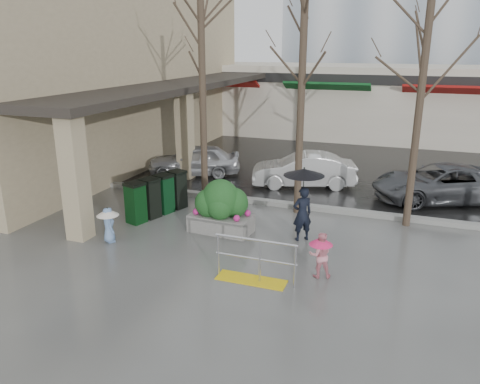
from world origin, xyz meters
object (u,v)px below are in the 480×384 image
Objects in this scene: tree_mideast at (425,54)px; woman at (303,197)px; child_blue at (108,221)px; car_b at (304,170)px; car_c at (441,183)px; tree_midwest at (303,40)px; tree_west at (202,45)px; child_pink at (320,252)px; handrail at (254,266)px; car_a at (194,160)px; planter at (221,207)px; news_boxes at (157,196)px.

tree_mideast is 3.18× the size of woman.
car_b is at bearing -78.19° from child_blue.
woman is 0.45× the size of car_c.
tree_midwest is 1.08× the size of tree_mideast.
tree_midwest is 6.88m from car_c.
tree_west is 7.68m from child_pink.
tree_midwest is at bearing -95.91° from child_blue.
handrail is at bearing -149.63° from child_blue.
car_c is (9.30, -0.17, 0.00)m from car_a.
planter is (-4.95, -2.32, -4.13)m from tree_mideast.
tree_west is 3.00× the size of news_boxes.
handrail is at bearing -18.43° from news_boxes.
news_boxes reaches higher than handrail.
child_blue is 7.88m from car_b.
planter is at bearing -48.08° from child_pink.
car_a is (-1.79, 2.93, -4.45)m from tree_west.
car_a is 0.82× the size of car_c.
car_b is (-1.97, 6.97, 0.03)m from child_pink.
child_pink is (1.51, -4.08, -4.63)m from tree_midwest.
car_b is at bearing 77.16° from planter.
woman is 0.54× the size of car_b.
tree_west is 3.32× the size of woman.
handrail is 7.28m from tree_mideast.
handrail is at bearing -123.19° from tree_mideast.
tree_west is 3.20m from tree_midwest.
woman is (0.48, 2.67, 0.86)m from handrail.
tree_mideast is at bearing -132.51° from child_pink.
news_boxes is at bearing -55.09° from car_b.
handrail is at bearing 9.18° from child_pink.
tree_mideast reaches higher than car_b.
planter is at bearing -105.71° from child_blue.
tree_west reaches higher than child_blue.
planter is (-2.28, -0.18, -0.51)m from woman.
car_b reaches higher than news_boxes.
child_pink is at bearing -44.63° from car_c.
tree_west is 9.16m from car_c.
woman is at bearing -29.05° from tree_west.
news_boxes is at bearing -42.80° from woman.
news_boxes is at bearing -166.74° from tree_mideast.
tree_west is at bearing -180.00° from tree_midwest.
car_a is (-5.63, 5.06, -0.61)m from woman.
woman is 4.73m from news_boxes.
woman reaches higher than news_boxes.
handrail is 0.51× the size of car_a.
child_pink is 0.29× the size of car_a.
tree_mideast is at bearing 25.09° from planter.
handrail is at bearing 12.18° from car_a.
handrail is 1.04× the size of planter.
tree_midwest is 1.89× the size of car_a.
tree_midwest is at bearing 180.00° from tree_mideast.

